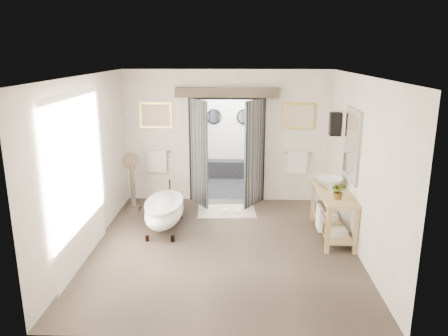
% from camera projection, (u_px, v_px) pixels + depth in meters
% --- Properties ---
extents(ground_plane, '(5.00, 5.00, 0.00)m').
position_uv_depth(ground_plane, '(223.00, 247.00, 7.54)').
color(ground_plane, brown).
extents(room_shell, '(4.52, 5.02, 2.91)m').
position_uv_depth(room_shell, '(220.00, 143.00, 6.95)').
color(room_shell, silver).
rests_on(room_shell, ground_plane).
extents(shower_room, '(2.22, 2.01, 2.51)m').
position_uv_depth(shower_room, '(229.00, 147.00, 11.16)').
color(shower_room, '#282829').
rests_on(shower_room, ground_plane).
extents(back_wall_dressing, '(3.82, 0.75, 2.52)m').
position_uv_depth(back_wall_dressing, '(227.00, 133.00, 9.37)').
color(back_wall_dressing, black).
rests_on(back_wall_dressing, ground_plane).
extents(clawfoot_tub, '(0.70, 1.55, 0.76)m').
position_uv_depth(clawfoot_tub, '(164.00, 211.00, 8.20)').
color(clawfoot_tub, black).
rests_on(clawfoot_tub, ground_plane).
extents(vanity, '(0.57, 1.60, 0.85)m').
position_uv_depth(vanity, '(332.00, 210.00, 7.86)').
color(vanity, tan).
rests_on(vanity, ground_plane).
extents(pedestal_mirror, '(0.38, 0.24, 1.27)m').
position_uv_depth(pedestal_mirror, '(133.00, 186.00, 9.12)').
color(pedestal_mirror, '#4C4132').
rests_on(pedestal_mirror, ground_plane).
extents(rug, '(1.25, 0.87, 0.01)m').
position_uv_depth(rug, '(227.00, 211.00, 9.20)').
color(rug, beige).
rests_on(rug, ground_plane).
extents(slippers, '(0.35, 0.26, 0.05)m').
position_uv_depth(slippers, '(232.00, 210.00, 9.14)').
color(slippers, white).
rests_on(slippers, rug).
extents(basin, '(0.66, 0.66, 0.17)m').
position_uv_depth(basin, '(329.00, 183.00, 8.01)').
color(basin, white).
rests_on(basin, vanity).
extents(plant, '(0.32, 0.30, 0.29)m').
position_uv_depth(plant, '(338.00, 191.00, 7.35)').
color(plant, gray).
rests_on(plant, vanity).
extents(soap_bottle_a, '(0.09, 0.09, 0.19)m').
position_uv_depth(soap_bottle_a, '(331.00, 185.00, 7.86)').
color(soap_bottle_a, gray).
rests_on(soap_bottle_a, vanity).
extents(soap_bottle_b, '(0.15, 0.15, 0.16)m').
position_uv_depth(soap_bottle_b, '(326.00, 177.00, 8.35)').
color(soap_bottle_b, gray).
rests_on(soap_bottle_b, vanity).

